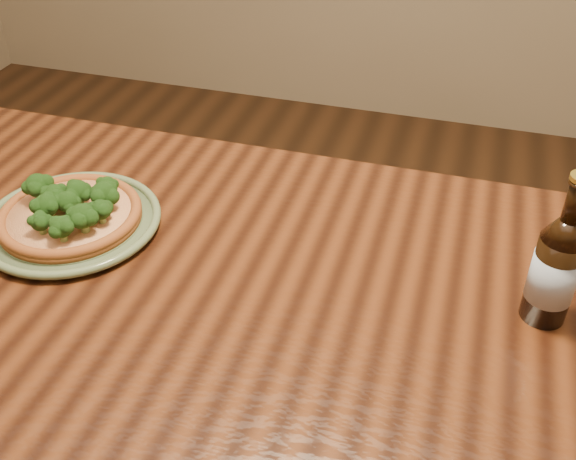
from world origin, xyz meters
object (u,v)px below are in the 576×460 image
(plate, at_px, (72,222))
(pizza, at_px, (70,212))
(beer_bottle, at_px, (556,268))
(table, at_px, (193,350))

(plate, bearing_deg, pizza, -25.92)
(beer_bottle, bearing_deg, pizza, 167.51)
(table, height_order, beer_bottle, beer_bottle)
(table, distance_m, beer_bottle, 0.52)
(table, distance_m, plate, 0.29)
(pizza, bearing_deg, plate, 154.08)
(table, distance_m, pizza, 0.30)
(plate, relative_size, beer_bottle, 1.27)
(table, xyz_separation_m, plate, (-0.25, 0.11, 0.10))
(beer_bottle, bearing_deg, table, -178.86)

